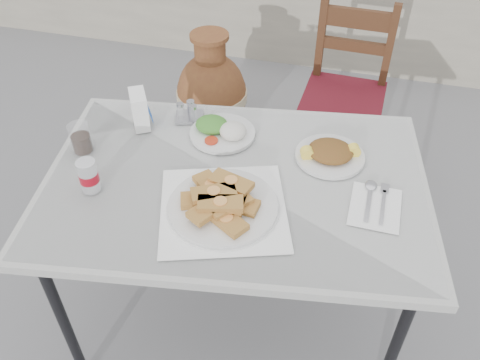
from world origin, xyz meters
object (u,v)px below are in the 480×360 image
(pide_plate, at_px, (223,201))
(condiment_caddy, at_px, (189,113))
(cafe_table, at_px, (235,191))
(salad_chopped_plate, at_px, (330,153))
(napkin_holder, at_px, (140,109))
(terracotta_urn, at_px, (212,96))
(soda_can, at_px, (89,176))
(salad_rice_plate, at_px, (222,130))
(cola_glass, at_px, (81,140))
(chair, at_px, (345,93))

(pide_plate, relative_size, condiment_caddy, 3.94)
(cafe_table, distance_m, salad_chopped_plate, 0.38)
(pide_plate, bearing_deg, napkin_holder, 140.26)
(salad_chopped_plate, distance_m, terracotta_urn, 1.38)
(salad_chopped_plate, bearing_deg, cafe_table, -146.49)
(cafe_table, bearing_deg, salad_chopped_plate, 33.51)
(cafe_table, relative_size, soda_can, 12.31)
(napkin_holder, distance_m, condiment_caddy, 0.20)
(soda_can, height_order, terracotta_urn, soda_can)
(pide_plate, bearing_deg, condiment_caddy, 121.19)
(salad_rice_plate, relative_size, cola_glass, 2.28)
(condiment_caddy, bearing_deg, cafe_table, -47.83)
(salad_chopped_plate, distance_m, napkin_holder, 0.76)
(salad_chopped_plate, height_order, terracotta_urn, salad_chopped_plate)
(pide_plate, xyz_separation_m, soda_can, (-0.47, -0.02, 0.02))
(condiment_caddy, bearing_deg, salad_chopped_plate, -9.84)
(salad_chopped_plate, distance_m, soda_can, 0.87)
(pide_plate, xyz_separation_m, cola_glass, (-0.60, 0.17, 0.01))
(salad_rice_plate, distance_m, terracotta_urn, 1.16)
(salad_chopped_plate, relative_size, soda_can, 2.14)
(cola_glass, xyz_separation_m, napkin_holder, (0.15, 0.21, 0.02))
(cola_glass, distance_m, napkin_holder, 0.26)
(salad_chopped_plate, bearing_deg, pide_plate, -130.31)
(pide_plate, bearing_deg, salad_rice_plate, 107.18)
(chair, height_order, terracotta_urn, chair)
(pide_plate, distance_m, chair, 1.43)
(cafe_table, height_order, soda_can, soda_can)
(salad_rice_plate, height_order, terracotta_urn, salad_rice_plate)
(soda_can, height_order, chair, chair)
(cafe_table, bearing_deg, pide_plate, -89.01)
(condiment_caddy, bearing_deg, pide_plate, -58.81)
(cafe_table, bearing_deg, napkin_holder, 153.98)
(napkin_holder, height_order, condiment_caddy, napkin_holder)
(napkin_holder, bearing_deg, chair, 22.28)
(salad_rice_plate, bearing_deg, soda_can, -129.78)
(salad_chopped_plate, relative_size, condiment_caddy, 1.94)
(soda_can, distance_m, condiment_caddy, 0.52)
(salad_chopped_plate, relative_size, terracotta_urn, 0.35)
(salad_rice_plate, height_order, napkin_holder, napkin_holder)
(pide_plate, xyz_separation_m, napkin_holder, (-0.45, 0.38, 0.03))
(cola_glass, relative_size, condiment_caddy, 0.85)
(salad_chopped_plate, xyz_separation_m, terracotta_urn, (-0.79, 1.01, -0.50))
(cafe_table, height_order, pide_plate, pide_plate)
(condiment_caddy, bearing_deg, soda_can, -111.18)
(pide_plate, height_order, condiment_caddy, pide_plate)
(soda_can, bearing_deg, pide_plate, 2.76)
(pide_plate, relative_size, cola_glass, 4.64)
(napkin_holder, relative_size, condiment_caddy, 1.08)
(napkin_holder, bearing_deg, condiment_caddy, -3.06)
(cola_glass, height_order, terracotta_urn, cola_glass)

